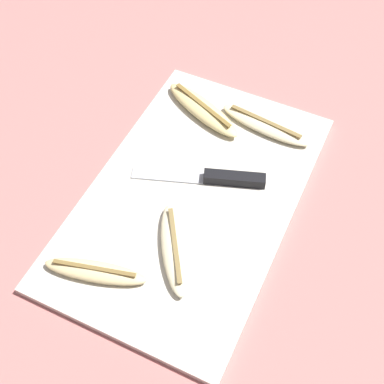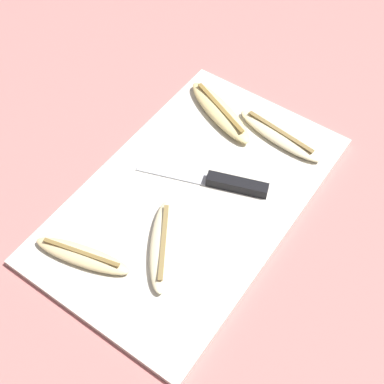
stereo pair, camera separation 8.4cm
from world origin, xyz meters
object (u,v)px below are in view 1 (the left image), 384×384
at_px(banana_cream_curved, 265,125).
at_px(banana_mellow_near, 95,271).
at_px(knife, 222,178).
at_px(banana_pale_long, 175,248).
at_px(banana_golden_short, 203,109).

distance_m(banana_cream_curved, banana_mellow_near, 0.39).
relative_size(banana_cream_curved, banana_mellow_near, 1.11).
height_order(knife, banana_mellow_near, banana_mellow_near).
distance_m(knife, banana_pale_long, 0.15).
distance_m(banana_cream_curved, banana_golden_short, 0.11).
xyz_separation_m(banana_pale_long, banana_mellow_near, (-0.08, 0.09, -0.00)).
xyz_separation_m(knife, banana_pale_long, (-0.15, 0.01, 0.00)).
height_order(knife, banana_cream_curved, same).
xyz_separation_m(knife, banana_cream_curved, (0.14, -0.02, 0.00)).
distance_m(knife, banana_mellow_near, 0.25).
bearing_deg(banana_pale_long, banana_mellow_near, 133.83).
bearing_deg(banana_cream_curved, banana_mellow_near, 162.44).
xyz_separation_m(banana_cream_curved, banana_mellow_near, (-0.37, 0.12, 0.00)).
bearing_deg(knife, banana_golden_short, 17.25).
relative_size(knife, banana_golden_short, 1.21).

